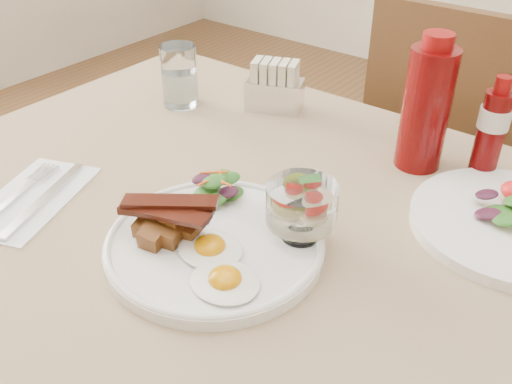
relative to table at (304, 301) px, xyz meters
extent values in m
cylinder|color=#54311A|center=(-0.59, 0.36, -0.31)|extent=(0.06, 0.06, 0.71)
cube|color=#54311A|center=(0.00, 0.00, 0.07)|extent=(1.30, 0.85, 0.04)
cube|color=tan|center=(0.00, 0.00, 0.09)|extent=(1.33, 0.88, 0.00)
cylinder|color=#54311A|center=(-0.18, 0.57, -0.44)|extent=(0.04, 0.04, 0.45)
cylinder|color=#54311A|center=(0.18, 0.57, -0.44)|extent=(0.04, 0.04, 0.45)
cylinder|color=#54311A|center=(-0.18, 0.93, -0.44)|extent=(0.04, 0.04, 0.45)
cube|color=#54311A|center=(0.00, 0.75, -0.20)|extent=(0.42, 0.42, 0.03)
cube|color=#54311A|center=(0.00, 0.55, 0.04)|extent=(0.42, 0.03, 0.46)
cylinder|color=white|center=(-0.10, -0.07, 0.10)|extent=(0.28, 0.28, 0.02)
ellipsoid|color=white|center=(-0.03, -0.13, 0.11)|extent=(0.09, 0.08, 0.01)
ellipsoid|color=orange|center=(-0.03, -0.13, 0.11)|extent=(0.04, 0.04, 0.02)
ellipsoid|color=white|center=(-0.08, -0.09, 0.11)|extent=(0.09, 0.08, 0.01)
ellipsoid|color=orange|center=(-0.08, -0.09, 0.11)|extent=(0.04, 0.04, 0.02)
cube|color=brown|center=(-0.16, -0.09, 0.12)|extent=(0.03, 0.03, 0.03)
cube|color=brown|center=(-0.13, -0.11, 0.12)|extent=(0.03, 0.03, 0.03)
cube|color=brown|center=(-0.17, -0.12, 0.12)|extent=(0.03, 0.03, 0.02)
cube|color=brown|center=(-0.12, -0.09, 0.12)|extent=(0.03, 0.03, 0.03)
cube|color=brown|center=(-0.15, -0.13, 0.12)|extent=(0.03, 0.03, 0.03)
cube|color=brown|center=(-0.17, -0.09, 0.12)|extent=(0.03, 0.03, 0.02)
cube|color=brown|center=(-0.14, -0.10, 0.14)|extent=(0.03, 0.03, 0.03)
cube|color=#48190C|center=(-0.15, -0.10, 0.14)|extent=(0.12, 0.07, 0.01)
cube|color=#48190C|center=(-0.14, -0.11, 0.15)|extent=(0.13, 0.05, 0.01)
cube|color=#48190C|center=(-0.15, -0.09, 0.15)|extent=(0.12, 0.08, 0.01)
ellipsoid|color=#1D5316|center=(-0.15, 0.00, 0.11)|extent=(0.05, 0.04, 0.01)
ellipsoid|color=#1D5316|center=(-0.14, 0.01, 0.11)|extent=(0.04, 0.03, 0.01)
ellipsoid|color=#351123|center=(-0.17, 0.01, 0.11)|extent=(0.04, 0.03, 0.01)
ellipsoid|color=#1D5316|center=(-0.14, -0.02, 0.12)|extent=(0.04, 0.04, 0.01)
ellipsoid|color=#1D5316|center=(-0.16, -0.01, 0.12)|extent=(0.04, 0.03, 0.01)
ellipsoid|color=#351123|center=(-0.13, 0.00, 0.12)|extent=(0.03, 0.03, 0.01)
ellipsoid|color=#1D5316|center=(-0.16, 0.02, 0.13)|extent=(0.04, 0.03, 0.01)
ellipsoid|color=#1D5316|center=(-0.15, 0.02, 0.13)|extent=(0.04, 0.03, 0.01)
ellipsoid|color=#351123|center=(-0.17, -0.01, 0.13)|extent=(0.03, 0.03, 0.01)
ellipsoid|color=#1D5316|center=(-0.15, -0.01, 0.14)|extent=(0.04, 0.03, 0.01)
cylinder|color=orange|center=(-0.15, 0.00, 0.14)|extent=(0.03, 0.03, 0.01)
cylinder|color=orange|center=(-0.16, 0.01, 0.14)|extent=(0.03, 0.02, 0.01)
cylinder|color=orange|center=(-0.14, 0.00, 0.14)|extent=(0.04, 0.01, 0.01)
cylinder|color=orange|center=(-0.16, -0.01, 0.14)|extent=(0.01, 0.04, 0.01)
cylinder|color=white|center=(-0.01, 0.00, 0.11)|extent=(0.05, 0.05, 0.01)
cylinder|color=white|center=(-0.01, 0.00, 0.12)|extent=(0.02, 0.02, 0.02)
cylinder|color=white|center=(-0.01, 0.00, 0.16)|extent=(0.09, 0.09, 0.05)
cylinder|color=#FFF1B4|center=(-0.03, 0.01, 0.15)|extent=(0.02, 0.02, 0.01)
cylinder|color=#FFF1B4|center=(0.00, 0.00, 0.15)|extent=(0.02, 0.02, 0.01)
cylinder|color=#FFF1B4|center=(-0.02, 0.02, 0.15)|extent=(0.02, 0.02, 0.01)
cylinder|color=#86A833|center=(-0.03, 0.01, 0.17)|extent=(0.04, 0.04, 0.01)
cone|color=red|center=(0.00, 0.00, 0.17)|extent=(0.02, 0.02, 0.03)
cone|color=red|center=(-0.03, -0.01, 0.18)|extent=(0.02, 0.02, 0.03)
cone|color=red|center=(-0.01, 0.02, 0.18)|extent=(0.02, 0.02, 0.03)
ellipsoid|color=#327229|center=(-0.01, 0.00, 0.19)|extent=(0.02, 0.01, 0.00)
ellipsoid|color=#327229|center=(0.00, 0.01, 0.19)|extent=(0.02, 0.01, 0.00)
cylinder|color=white|center=(0.19, 0.21, 0.10)|extent=(0.27, 0.27, 0.02)
ellipsoid|color=#1D5316|center=(0.17, 0.20, 0.11)|extent=(0.05, 0.04, 0.01)
ellipsoid|color=#351123|center=(0.16, 0.18, 0.12)|extent=(0.04, 0.03, 0.01)
ellipsoid|color=#1D5316|center=(0.19, 0.18, 0.12)|extent=(0.04, 0.03, 0.01)
ellipsoid|color=#351123|center=(0.15, 0.21, 0.12)|extent=(0.03, 0.03, 0.01)
cylinder|color=#520405|center=(0.02, 0.29, 0.18)|extent=(0.08, 0.08, 0.19)
cylinder|color=maroon|center=(0.02, 0.29, 0.29)|extent=(0.05, 0.05, 0.02)
cylinder|color=#520405|center=(0.11, 0.32, 0.16)|extent=(0.05, 0.05, 0.14)
cylinder|color=beige|center=(0.11, 0.32, 0.19)|extent=(0.06, 0.06, 0.03)
cylinder|color=maroon|center=(0.11, 0.32, 0.24)|extent=(0.03, 0.03, 0.03)
cube|color=silver|center=(-0.28, 0.31, 0.12)|extent=(0.12, 0.09, 0.06)
cube|color=beige|center=(-0.32, 0.30, 0.15)|extent=(0.03, 0.05, 0.06)
cube|color=beige|center=(-0.30, 0.31, 0.15)|extent=(0.03, 0.05, 0.06)
cube|color=beige|center=(-0.28, 0.31, 0.15)|extent=(0.03, 0.05, 0.06)
cube|color=beige|center=(-0.27, 0.32, 0.15)|extent=(0.03, 0.05, 0.06)
cube|color=beige|center=(-0.25, 0.33, 0.15)|extent=(0.03, 0.05, 0.06)
cylinder|color=white|center=(-0.44, 0.22, 0.15)|extent=(0.07, 0.07, 0.12)
cylinder|color=silver|center=(-0.44, 0.22, 0.12)|extent=(0.06, 0.06, 0.07)
cube|color=white|center=(-0.38, -0.15, 0.09)|extent=(0.18, 0.23, 0.00)
cube|color=silver|center=(-0.36, -0.14, 0.09)|extent=(0.08, 0.19, 0.00)
cube|color=silver|center=(-0.39, -0.18, 0.09)|extent=(0.06, 0.13, 0.00)
cube|color=silver|center=(-0.44, -0.10, 0.09)|extent=(0.02, 0.04, 0.00)
cube|color=silver|center=(-0.43, -0.10, 0.09)|extent=(0.02, 0.04, 0.00)
cube|color=silver|center=(-0.42, -0.10, 0.09)|extent=(0.02, 0.04, 0.00)
cube|color=silver|center=(-0.41, -0.09, 0.09)|extent=(0.02, 0.04, 0.00)
camera|label=1|loc=(0.29, -0.49, 0.56)|focal=40.00mm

